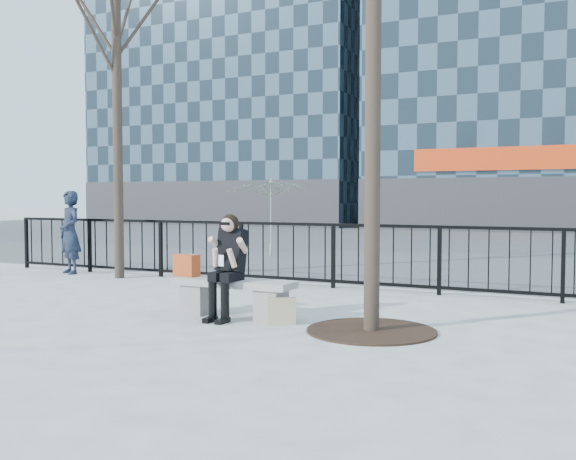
% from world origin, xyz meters
% --- Properties ---
extents(ground, '(120.00, 120.00, 0.00)m').
position_xyz_m(ground, '(0.00, 0.00, 0.00)').
color(ground, gray).
rests_on(ground, ground).
extents(street_surface, '(60.00, 23.00, 0.01)m').
position_xyz_m(street_surface, '(0.00, 15.00, 0.00)').
color(street_surface, '#474747').
rests_on(street_surface, ground).
extents(railing, '(14.00, 0.06, 1.10)m').
position_xyz_m(railing, '(0.00, 3.00, 0.55)').
color(railing, black).
rests_on(railing, ground).
extents(building_left, '(16.20, 10.20, 22.60)m').
position_xyz_m(building_left, '(-15.00, 27.00, 11.30)').
color(building_left, '#455E6E').
rests_on(building_left, ground).
extents(tree_left, '(2.80, 2.80, 6.50)m').
position_xyz_m(tree_left, '(-4.00, 2.50, 4.86)').
color(tree_left, black).
rests_on(tree_left, ground).
extents(tree_grate, '(1.50, 1.50, 0.02)m').
position_xyz_m(tree_grate, '(1.90, -0.10, 0.01)').
color(tree_grate, black).
rests_on(tree_grate, ground).
extents(bench_main, '(1.65, 0.46, 0.49)m').
position_xyz_m(bench_main, '(0.00, 0.00, 0.30)').
color(bench_main, gray).
rests_on(bench_main, ground).
extents(seated_woman, '(0.50, 0.64, 1.34)m').
position_xyz_m(seated_woman, '(0.00, -0.16, 0.67)').
color(seated_woman, black).
rests_on(seated_woman, ground).
extents(handbag, '(0.38, 0.23, 0.29)m').
position_xyz_m(handbag, '(-0.74, 0.02, 0.64)').
color(handbag, '#AF3E15').
rests_on(handbag, bench_main).
extents(shopping_bag, '(0.37, 0.26, 0.33)m').
position_xyz_m(shopping_bag, '(0.78, -0.17, 0.16)').
color(shopping_bag, '#C5B08B').
rests_on(shopping_bag, ground).
extents(standing_man, '(0.72, 0.60, 1.68)m').
position_xyz_m(standing_man, '(-5.34, 2.59, 0.84)').
color(standing_man, black).
rests_on(standing_man, ground).
extents(vendor_umbrella, '(2.89, 2.91, 2.06)m').
position_xyz_m(vendor_umbrella, '(-3.34, 7.56, 1.03)').
color(vendor_umbrella, gold).
rests_on(vendor_umbrella, ground).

